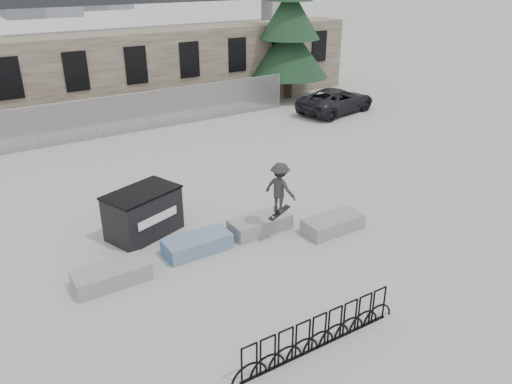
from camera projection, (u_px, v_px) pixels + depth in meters
ground at (223, 247)px, 15.17m from camera, size 120.00×120.00×0.00m
stone_wall at (71, 80)px, 26.63m from camera, size 36.00×2.58×4.50m
chainlink_fence at (96, 118)px, 24.28m from camera, size 22.06×0.06×2.02m
planter_far_left at (111, 275)px, 13.33m from camera, size 2.00×0.90×0.48m
planter_center_left at (197, 243)px, 14.84m from camera, size 2.00×0.90×0.48m
planter_center_right at (260, 224)px, 15.97m from camera, size 2.00×0.90×0.48m
planter_offset at (333, 223)px, 16.00m from camera, size 2.00×0.90×0.48m
dumpster at (143, 213)px, 15.61m from camera, size 2.58×2.04×1.48m
bike_rack at (319, 332)px, 10.97m from camera, size 4.49×0.13×0.90m
spruce_tree at (290, 23)px, 30.52m from camera, size 4.93×4.93×11.50m
suv at (336, 100)px, 28.86m from camera, size 5.42×3.22×1.41m
skateboarder at (280, 188)px, 14.85m from camera, size 0.93×1.17×1.75m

